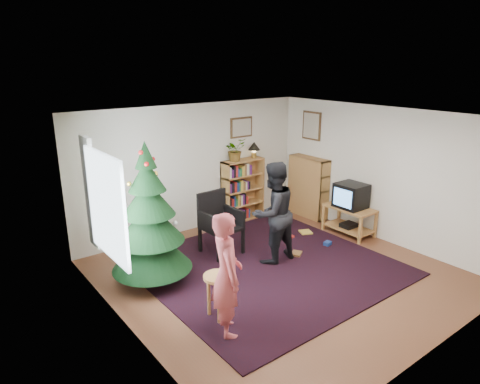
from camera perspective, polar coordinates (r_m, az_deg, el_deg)
floor at (r=7.01m, az=5.20°, el=-10.80°), size 5.00×5.00×0.00m
ceiling at (r=6.24m, az=5.82°, el=9.93°), size 5.00×5.00×0.00m
wall_back at (r=8.44m, az=-6.13°, el=3.17°), size 5.00×0.02×2.50m
wall_front at (r=5.12m, az=25.07°, el=-7.90°), size 5.00×0.02×2.50m
wall_left at (r=5.24m, az=-15.11°, el=-6.22°), size 0.02×5.00×2.50m
wall_right at (r=8.36m, az=18.17°, el=2.27°), size 0.02×5.00×2.50m
rug at (r=7.20m, az=3.57°, el=-9.86°), size 3.80×3.60×0.02m
window_pane at (r=5.69m, az=-17.39°, el=-1.84°), size 0.04×1.20×1.40m
curtain at (r=6.34m, az=-19.30°, el=-0.11°), size 0.06×0.35×1.60m
picture_back at (r=8.92m, az=0.18°, el=8.61°), size 0.55×0.03×0.42m
picture_right at (r=9.28m, az=9.54°, el=8.71°), size 0.03×0.50×0.60m
christmas_tree at (r=6.51m, az=-11.92°, el=-4.48°), size 1.21×1.21×2.20m
bookshelf_back at (r=9.06m, az=0.37°, el=0.41°), size 0.95×0.30×1.30m
bookshelf_right at (r=9.38m, az=9.09°, el=0.77°), size 0.30×0.95×1.30m
tv_stand at (r=8.64m, az=14.36°, el=-3.36°), size 0.53×0.95×0.55m
crt_tv at (r=8.49m, az=14.57°, el=-0.47°), size 0.50×0.54×0.47m
armchair at (r=7.53m, az=-3.06°, el=-3.73°), size 0.62×0.62×1.09m
stool at (r=5.68m, az=-2.96°, el=-12.30°), size 0.38×0.38×0.63m
person_standing at (r=5.26m, az=-1.76°, el=-10.96°), size 0.57×0.68×1.59m
person_by_chair at (r=7.08m, az=4.43°, el=-2.81°), size 0.85×0.67×1.73m
potted_plant at (r=8.73m, az=-0.66°, el=5.65°), size 0.46×0.41×0.47m
table_lamp at (r=9.04m, az=1.89°, el=6.01°), size 0.26×0.26×0.34m
floor_clutter at (r=8.19m, az=8.06°, el=-6.31°), size 1.04×0.99×0.08m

